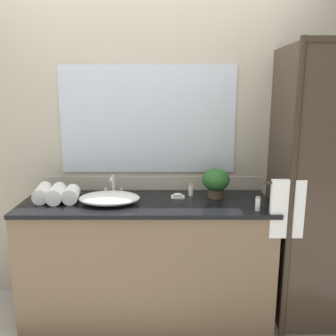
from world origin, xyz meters
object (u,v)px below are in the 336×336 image
faucet (114,189)px  amenity_bottle_body_wash (192,190)px  rolled_towel_middle (57,194)px  amenity_bottle_shampoo (259,204)px  rolled_towel_far_edge (72,194)px  soap_dish (179,196)px  sink_basin (110,198)px  rolled_towel_near_edge (44,193)px  potted_plant (217,181)px

faucet → amenity_bottle_body_wash: faucet is taller
rolled_towel_middle → amenity_bottle_shampoo: bearing=-8.3°
rolled_towel_far_edge → soap_dish: bearing=7.6°
sink_basin → soap_dish: size_ratio=4.33×
sink_basin → amenity_bottle_body_wash: bearing=17.9°
sink_basin → rolled_towel_near_edge: 0.51m
potted_plant → soap_dish: potted_plant is taller
faucet → rolled_towel_near_edge: (-0.50, -0.11, -0.00)m
amenity_bottle_shampoo → rolled_towel_near_edge: 1.53m
amenity_bottle_shampoo → rolled_towel_near_edge: size_ratio=0.40×
sink_basin → rolled_towel_near_edge: (-0.50, 0.07, 0.02)m
sink_basin → rolled_towel_far_edge: (-0.28, 0.04, 0.02)m
sink_basin → potted_plant: potted_plant is taller
sink_basin → amenity_bottle_body_wash: size_ratio=4.32×
sink_basin → amenity_bottle_body_wash: amenity_bottle_body_wash is taller
potted_plant → rolled_towel_middle: potted_plant is taller
sink_basin → amenity_bottle_body_wash: 0.62m
faucet → soap_dish: 0.49m
faucet → rolled_towel_near_edge: 0.51m
sink_basin → soap_dish: (0.49, 0.14, -0.02)m
potted_plant → rolled_towel_near_edge: potted_plant is taller
faucet → potted_plant: bearing=-2.4°
faucet → soap_dish: faucet is taller
soap_dish → amenity_bottle_shampoo: size_ratio=1.01×
sink_basin → soap_dish: bearing=15.7°
soap_dish → rolled_towel_middle: size_ratio=0.42×
amenity_bottle_body_wash → rolled_towel_near_edge: 1.10m
amenity_bottle_shampoo → faucet: bearing=161.5°
rolled_towel_near_edge → rolled_towel_far_edge: (0.22, -0.04, -0.00)m
soap_dish → rolled_towel_middle: (-0.88, -0.09, 0.04)m
amenity_bottle_shampoo → rolled_towel_near_edge: rolled_towel_near_edge is taller
amenity_bottle_body_wash → amenity_bottle_shampoo: (0.42, -0.35, -0.00)m
faucet → amenity_bottle_body_wash: (0.59, 0.01, -0.01)m
sink_basin → rolled_towel_middle: size_ratio=1.82×
amenity_bottle_body_wash → rolled_towel_far_edge: bearing=-169.9°
faucet → potted_plant: potted_plant is taller
potted_plant → amenity_bottle_body_wash: size_ratio=2.21×
potted_plant → amenity_bottle_shampoo: bearing=-51.7°
sink_basin → rolled_towel_far_edge: 0.28m
amenity_bottle_body_wash → rolled_towel_near_edge: (-1.09, -0.12, 0.01)m
amenity_bottle_body_wash → rolled_towel_middle: (-0.98, -0.14, 0.01)m
faucet → potted_plant: 0.78m
sink_basin → rolled_towel_middle: 0.39m
faucet → rolled_towel_middle: faucet is taller
sink_basin → rolled_towel_middle: bearing=173.1°
amenity_bottle_body_wash → rolled_towel_near_edge: bearing=-173.9°
sink_basin → amenity_bottle_shampoo: (1.01, -0.16, 0.01)m
faucet → rolled_towel_far_edge: size_ratio=0.94×
sink_basin → amenity_bottle_body_wash: (0.59, 0.19, 0.01)m
rolled_towel_middle → rolled_towel_far_edge: size_ratio=1.32×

